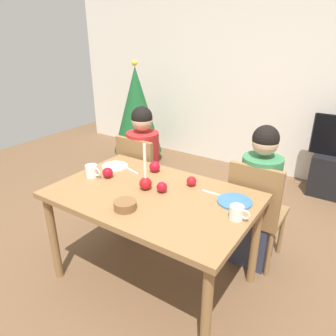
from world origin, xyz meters
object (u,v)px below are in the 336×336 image
at_px(apple_near_candle, 155,167).
at_px(apple_far_edge, 108,173).
at_px(chair_left, 142,175).
at_px(chair_right, 256,208).
at_px(plate_left, 115,166).
at_px(plate_right, 235,201).
at_px(mug_left, 92,171).
at_px(bowl_walnuts, 125,205).
at_px(apple_by_right_mug, 192,181).
at_px(christmas_tree, 136,110).
at_px(person_left_child, 144,169).
at_px(candle_centerpiece, 145,180).
at_px(dining_table, 152,204).
at_px(person_right_child, 258,200).
at_px(mug_right, 237,213).
at_px(apple_by_left_plate, 162,187).

height_order(apple_near_candle, apple_far_edge, apple_near_candle).
bearing_deg(chair_left, chair_right, 0.00).
bearing_deg(chair_left, plate_left, -84.38).
height_order(plate_left, plate_right, same).
xyz_separation_m(mug_left, bowl_walnuts, (0.53, -0.23, -0.02)).
xyz_separation_m(mug_left, apple_near_candle, (0.35, 0.34, -0.01)).
xyz_separation_m(plate_left, apple_by_right_mug, (0.70, 0.05, 0.03)).
bearing_deg(christmas_tree, mug_left, -59.81).
xyz_separation_m(chair_right, apple_by_right_mug, (-0.38, -0.35, 0.27)).
bearing_deg(person_left_child, plate_left, -84.80).
relative_size(chair_right, candle_centerpiece, 2.65).
xyz_separation_m(person_left_child, apple_far_edge, (0.14, -0.62, 0.22)).
height_order(person_left_child, apple_near_candle, person_left_child).
xyz_separation_m(plate_right, mug_left, (-1.07, -0.23, 0.04)).
relative_size(dining_table, plate_right, 6.12).
xyz_separation_m(person_left_child, apple_near_candle, (0.37, -0.33, 0.22)).
bearing_deg(apple_far_edge, plate_left, 118.00).
bearing_deg(apple_by_right_mug, bowl_walnuts, -109.73).
xyz_separation_m(plate_left, apple_far_edge, (0.10, -0.18, 0.03)).
relative_size(chair_right, person_right_child, 0.77).
relative_size(plate_left, plate_right, 0.92).
distance_m(mug_right, bowl_walnuts, 0.69).
xyz_separation_m(mug_right, apple_by_right_mug, (-0.44, 0.24, -0.01)).
relative_size(dining_table, chair_left, 1.56).
bearing_deg(apple_near_candle, person_right_child, 23.60).
bearing_deg(person_left_child, apple_near_candle, -41.42).
height_order(dining_table, plate_left, plate_left).
bearing_deg(plate_right, bowl_walnuts, -139.63).
bearing_deg(apple_by_left_plate, chair_left, 138.29).
height_order(person_left_child, plate_left, person_left_child).
bearing_deg(mug_right, apple_near_candle, 160.11).
relative_size(apple_by_left_plate, apple_by_right_mug, 1.04).
bearing_deg(chair_left, christmas_tree, 130.19).
distance_m(bowl_walnuts, apple_far_edge, 0.51).
relative_size(dining_table, person_right_child, 1.19).
bearing_deg(mug_right, apple_by_right_mug, 151.78).
relative_size(chair_right, plate_left, 4.27).
distance_m(chair_left, plate_left, 0.47).
bearing_deg(apple_by_left_plate, mug_left, -171.51).
relative_size(candle_centerpiece, bowl_walnuts, 2.36).
relative_size(person_left_child, plate_right, 5.13).
bearing_deg(plate_left, chair_left, 95.62).
bearing_deg(chair_right, apple_by_left_plate, -132.58).
bearing_deg(chair_right, chair_left, 180.00).
bearing_deg(apple_near_candle, apple_by_left_plate, -46.03).
bearing_deg(apple_near_candle, bowl_walnuts, -72.21).
bearing_deg(chair_right, mug_right, -84.24).
relative_size(mug_right, apple_by_left_plate, 1.67).
height_order(christmas_tree, mug_right, christmas_tree).
bearing_deg(candle_centerpiece, apple_near_candle, 113.77).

